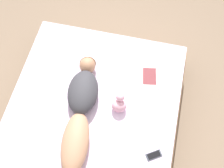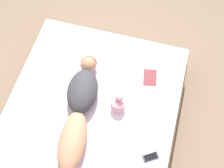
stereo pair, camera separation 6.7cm
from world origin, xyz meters
The scene contains 6 objects.
ground_plane centered at (0.00, 0.00, 0.00)m, with size 12.00×12.00×0.00m, color #7A6651.
bed centered at (0.00, 0.00, 0.25)m, with size 1.84×2.07×0.50m.
person centered at (-0.10, -0.06, 0.60)m, with size 0.43×1.33×0.22m.
open_magazine centered at (0.42, 0.49, 0.50)m, with size 0.50×0.38×0.01m.
cell_phone centered at (0.71, -0.36, 0.50)m, with size 0.17×0.15×0.01m.
plush_toy centered at (0.27, 0.07, 0.58)m, with size 0.15×0.17×0.20m.
Camera 1 is at (0.49, -1.25, 3.52)m, focal length 50.00 mm.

